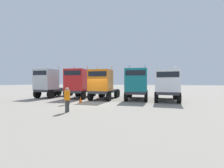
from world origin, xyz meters
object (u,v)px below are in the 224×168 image
at_px(visitor_with_camera, 67,95).
at_px(traffic_cone_near, 81,100).
at_px(visitor_in_hivis, 67,98).
at_px(semi_truck_silver, 49,83).
at_px(semi_truck_red, 78,83).
at_px(semi_truck_orange, 103,84).
at_px(semi_truck_teal, 137,84).
at_px(semi_truck_white, 167,85).

bearing_deg(visitor_with_camera, traffic_cone_near, 104.15).
height_order(visitor_in_hivis, visitor_with_camera, visitor_in_hivis).
height_order(semi_truck_silver, semi_truck_red, semi_truck_silver).
xyz_separation_m(semi_truck_silver, traffic_cone_near, (6.76, -3.17, -1.69)).
xyz_separation_m(semi_truck_orange, semi_truck_teal, (3.98, 0.89, 0.06)).
bearing_deg(traffic_cone_near, visitor_with_camera, -110.69).
bearing_deg(semi_truck_orange, semi_truck_white, 92.52).
relative_size(visitor_in_hivis, visitor_with_camera, 1.09).
relative_size(semi_truck_silver, traffic_cone_near, 9.09).
xyz_separation_m(semi_truck_orange, visitor_with_camera, (-1.71, -4.67, -0.93)).
bearing_deg(semi_truck_red, visitor_with_camera, 11.85).
height_order(semi_truck_silver, semi_truck_orange, semi_truck_silver).
distance_m(semi_truck_teal, visitor_in_hivis, 9.42).
height_order(semi_truck_teal, semi_truck_white, semi_truck_teal).
relative_size(semi_truck_teal, traffic_cone_near, 10.00).
height_order(semi_truck_silver, semi_truck_white, semi_truck_silver).
distance_m(semi_truck_silver, visitor_in_hivis, 11.49).
bearing_deg(semi_truck_teal, semi_truck_orange, -82.70).
bearing_deg(visitor_in_hivis, semi_truck_silver, 128.35).
xyz_separation_m(semi_truck_white, traffic_cone_near, (-8.50, -4.02, -1.49)).
bearing_deg(semi_truck_orange, semi_truck_red, -99.02).
bearing_deg(traffic_cone_near, visitor_in_hivis, -70.35).
relative_size(semi_truck_white, visitor_with_camera, 3.87).
relative_size(semi_truck_silver, semi_truck_white, 0.91).
xyz_separation_m(semi_truck_red, semi_truck_white, (10.92, 0.48, -0.19)).
xyz_separation_m(semi_truck_orange, traffic_cone_near, (-1.16, -3.20, -1.56)).
bearing_deg(semi_truck_orange, traffic_cone_near, -23.61).
xyz_separation_m(semi_truck_teal, visitor_in_hivis, (-3.49, -8.71, -0.90)).
xyz_separation_m(visitor_in_hivis, visitor_with_camera, (-2.20, 3.14, -0.09)).
bearing_deg(semi_truck_silver, semi_truck_teal, 93.94).
distance_m(semi_truck_silver, semi_truck_teal, 11.93).
distance_m(semi_truck_orange, traffic_cone_near, 3.75).
distance_m(semi_truck_orange, semi_truck_teal, 4.08).
distance_m(semi_truck_silver, semi_truck_white, 15.28).
bearing_deg(semi_truck_teal, semi_truck_white, 83.26).
relative_size(visitor_with_camera, traffic_cone_near, 2.59).
relative_size(semi_truck_orange, visitor_with_camera, 3.79).
bearing_deg(semi_truck_silver, semi_truck_white, 92.66).
bearing_deg(semi_truck_silver, semi_truck_red, 94.27).
bearing_deg(semi_truck_teal, visitor_with_camera, -50.97).
bearing_deg(traffic_cone_near, semi_truck_orange, 70.17).
xyz_separation_m(visitor_in_hivis, traffic_cone_near, (-1.65, 4.61, -0.71)).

